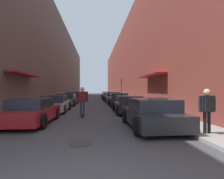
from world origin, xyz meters
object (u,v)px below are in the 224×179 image
(parked_car_right_5, at_px, (106,95))
(traffic_light, at_px, (121,87))
(parked_car_left_1, at_px, (55,104))
(parked_car_right_1, at_px, (128,104))
(parked_car_right_4, at_px, (109,96))
(parked_car_left_3, at_px, (73,97))
(parked_car_right_3, at_px, (113,97))
(parked_car_left_2, at_px, (67,100))
(parked_car_left_0, at_px, (33,112))
(parked_car_right_0, at_px, (152,114))
(manhole_cover, at_px, (80,143))
(pedestrian, at_px, (207,106))
(parked_car_right_2, at_px, (118,100))
(skateboarder, at_px, (82,98))

(parked_car_right_5, xyz_separation_m, traffic_light, (1.91, -7.45, 1.50))
(parked_car_left_1, relative_size, traffic_light, 1.30)
(traffic_light, bearing_deg, parked_car_right_5, 104.41)
(parked_car_right_1, relative_size, parked_car_right_4, 0.90)
(parked_car_left_3, relative_size, traffic_light, 1.47)
(parked_car_right_1, height_order, parked_car_right_3, parked_car_right_3)
(parked_car_left_3, relative_size, parked_car_right_4, 1.01)
(parked_car_left_2, bearing_deg, parked_car_right_3, 36.51)
(parked_car_left_1, relative_size, parked_car_left_3, 0.88)
(parked_car_left_0, bearing_deg, parked_car_right_5, 78.43)
(parked_car_right_0, relative_size, parked_car_right_4, 0.86)
(parked_car_left_2, relative_size, manhole_cover, 6.55)
(parked_car_right_5, xyz_separation_m, pedestrian, (1.71, -28.91, 0.45))
(parked_car_right_0, height_order, parked_car_right_3, parked_car_right_3)
(traffic_light, relative_size, pedestrian, 2.06)
(parked_car_right_1, bearing_deg, manhole_cover, -112.16)
(traffic_light, xyz_separation_m, pedestrian, (-0.20, -21.46, -1.04))
(parked_car_left_0, relative_size, parked_car_right_0, 1.02)
(parked_car_right_2, bearing_deg, parked_car_left_3, 128.05)
(parked_car_left_1, relative_size, parked_car_right_3, 0.90)
(parked_car_right_0, bearing_deg, traffic_light, 85.08)
(parked_car_right_2, bearing_deg, pedestrian, -82.75)
(skateboarder, bearing_deg, parked_car_right_1, 24.53)
(parked_car_right_2, height_order, parked_car_right_3, parked_car_right_3)
(parked_car_right_0, xyz_separation_m, pedestrian, (1.51, -1.57, 0.49))
(parked_car_right_1, xyz_separation_m, parked_car_right_2, (0.00, 5.42, 0.04))
(parked_car_left_1, bearing_deg, parked_car_right_1, -11.66)
(parked_car_left_3, bearing_deg, parked_car_right_2, -51.95)
(parked_car_right_0, relative_size, parked_car_right_3, 0.86)
(pedestrian, bearing_deg, parked_car_left_2, 117.06)
(parked_car_left_1, relative_size, skateboarder, 2.29)
(parked_car_left_2, relative_size, parked_car_left_3, 0.96)
(skateboarder, xyz_separation_m, manhole_cover, (0.33, -5.62, -1.13))
(parked_car_left_1, relative_size, pedestrian, 2.67)
(parked_car_left_0, bearing_deg, parked_car_left_2, 89.97)
(parked_car_left_0, relative_size, skateboarder, 2.25)
(parked_car_left_3, xyz_separation_m, parked_car_right_3, (5.50, -1.45, 0.01))
(parked_car_right_1, bearing_deg, parked_car_right_2, 89.96)
(parked_car_left_0, relative_size, manhole_cover, 5.94)
(parked_car_right_4, xyz_separation_m, skateboarder, (-3.06, -17.93, 0.50))
(skateboarder, bearing_deg, parked_car_right_2, 64.97)
(parked_car_left_2, relative_size, traffic_light, 1.41)
(parked_car_left_1, distance_m, parked_car_right_4, 16.23)
(parked_car_right_2, relative_size, parked_car_right_3, 0.84)
(parked_car_right_3, distance_m, traffic_light, 4.38)
(parked_car_right_5, bearing_deg, traffic_light, -75.59)
(parked_car_left_1, height_order, parked_car_right_4, parked_car_right_4)
(traffic_light, bearing_deg, parked_car_left_3, -162.57)
(parked_car_left_1, xyz_separation_m, manhole_cover, (2.57, -8.21, -0.59))
(parked_car_left_1, distance_m, parked_car_right_5, 21.72)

